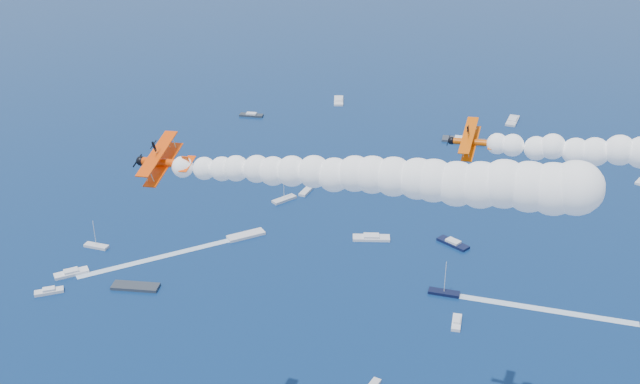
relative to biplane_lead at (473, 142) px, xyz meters
The scene contains 5 objects.
biplane_lead is the anchor object (origin of this frame).
biplane_trail 42.03m from the biplane_lead, 143.56° to the right, with size 8.37×9.38×5.65m, color #FF4405, non-canonical shape.
smoke_trail_trail 19.66m from the biplane_lead, 110.41° to the right, with size 54.34×17.93×10.50m, color white, non-canonical shape.
spectator_boats 97.34m from the biplane_lead, 105.93° to the left, with size 229.39×171.55×0.70m.
boat_wakes 62.99m from the biplane_lead, 98.66° to the left, with size 185.10×52.66×0.04m.
Camera 1 is at (53.88, -53.12, 95.64)m, focal length 42.79 mm.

